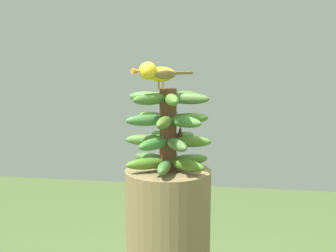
# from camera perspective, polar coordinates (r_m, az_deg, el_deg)

# --- Properties ---
(banana_bunch) EXTENTS (0.26, 0.26, 0.25)m
(banana_bunch) POSITION_cam_1_polar(r_m,az_deg,el_deg) (1.37, 0.03, -0.51)
(banana_bunch) COLOR brown
(banana_bunch) RESTS_ON banana_tree
(perched_bird) EXTENTS (0.16, 0.14, 0.08)m
(perched_bird) POSITION_cam_1_polar(r_m,az_deg,el_deg) (1.32, -1.48, 6.55)
(perched_bird) COLOR #C68933
(perched_bird) RESTS_ON banana_bunch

